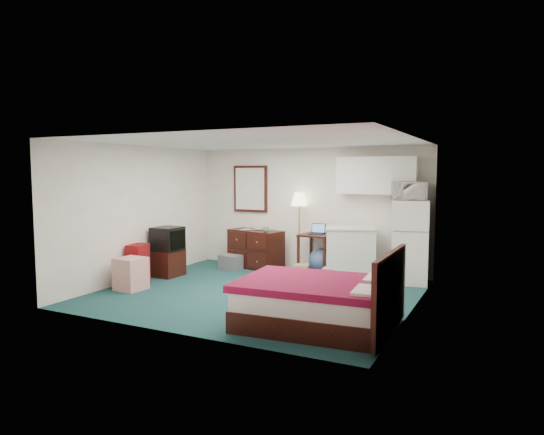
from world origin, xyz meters
The scene contains 25 objects.
floor centered at (0.00, 0.00, 0.00)m, with size 5.00×4.50×0.01m, color #17393E.
ceiling centered at (0.00, 0.00, 2.50)m, with size 5.00×4.50×0.01m, color beige.
walls centered at (0.00, 0.00, 1.25)m, with size 5.01×4.51×2.50m.
mirror centered at (-1.35, 2.22, 1.65)m, with size 0.80×0.06×1.00m, color white, non-canonical shape.
upper_cabinets centered at (1.45, 2.08, 1.95)m, with size 1.50×0.35×0.70m, color white, non-canonical shape.
headboard centered at (2.46, -1.19, 0.55)m, with size 0.06×1.56×1.00m, color black, non-canonical shape.
dresser centered at (-1.05, 1.89, 0.40)m, with size 1.17×0.53×0.80m, color black, non-canonical shape.
floor_lamp centered at (-0.13, 2.05, 0.80)m, with size 0.35×0.35×1.60m, color gold, non-canonical shape.
desk centered at (0.32, 1.93, 0.39)m, with size 0.62×0.62×0.79m, color black, non-canonical shape.
exercise_ball centered at (0.40, 1.96, 0.25)m, with size 0.51×0.51×0.51m, color #3B5486.
kitchen_counter centered at (1.09, 1.66, 0.48)m, with size 0.88×0.67×0.96m, color white, non-canonical shape.
fridge centered at (2.13, 1.88, 0.76)m, with size 0.62×0.62×1.51m, color white, non-canonical shape.
bed centered at (1.48, -1.19, 0.30)m, with size 1.86×1.45×0.60m, color #590622, non-canonical shape.
tv_stand centered at (-2.21, 0.41, 0.25)m, with size 0.50×0.55×0.50m, color black, non-canonical shape.
suitcase centered at (-2.35, -0.25, 0.35)m, with size 0.27×0.43×0.70m, color #5E0503, non-canonical shape.
retail_box centered at (-2.06, -0.76, 0.28)m, with size 0.44×0.44×0.55m, color beige, non-canonical shape.
file_bin centered at (-1.43, 1.49, 0.15)m, with size 0.43×0.32×0.30m, color slate, non-canonical shape.
cardboard_box_a centered at (0.17, 1.48, 0.12)m, with size 0.28×0.24×0.24m, color tan, non-canonical shape.
cardboard_box_b centered at (0.78, 1.33, 0.13)m, with size 0.22×0.26×0.26m, color tan, non-canonical shape.
laptop centered at (0.32, 1.89, 0.89)m, with size 0.29×0.24×0.20m, color black, non-canonical shape.
crt_tv centered at (-2.18, 0.41, 0.73)m, with size 0.49×0.53×0.46m, color black, non-canonical shape.
microwave centered at (2.08, 1.86, 1.72)m, with size 0.60×0.33×0.41m, color white.
book_a centered at (-1.31, 1.86, 0.91)m, with size 0.16×0.02×0.22m, color tan.
book_b centered at (-1.09, 2.03, 0.90)m, with size 0.15×0.02×0.20m, color tan.
mug centered at (-0.69, 1.67, 0.87)m, with size 0.14×0.11×0.14m, color #4E8A49.
Camera 1 is at (3.73, -7.00, 2.01)m, focal length 32.00 mm.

